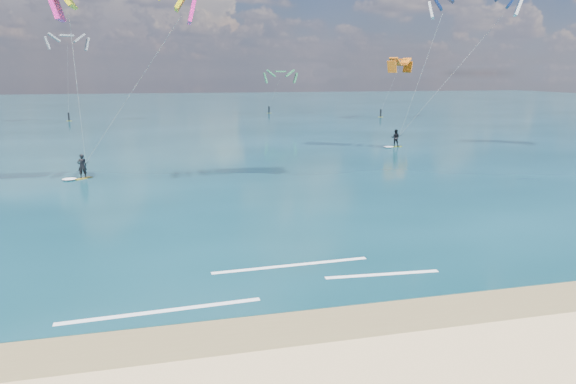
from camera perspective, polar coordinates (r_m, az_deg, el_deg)
The scene contains 7 objects.
ground at distance 52.15m, azimuth -10.57°, elevation 4.16°, with size 320.00×320.00×0.00m, color tan.
wet_sand_strip at distance 16.67m, azimuth -3.49°, elevation -15.13°, with size 320.00×2.40×0.01m, color brown.
sea at distance 115.79m, azimuth -12.29°, elevation 8.88°, with size 320.00×200.00×0.04m, color #082931.
kitesurfer_main at distance 38.12m, azimuth -19.91°, elevation 12.37°, with size 11.91×7.33×15.34m.
kitesurfer_far at distance 55.46m, azimuth 16.02°, elevation 13.58°, with size 12.10×8.99×17.22m.
shoreline_foam at distance 19.95m, azimuth -1.65°, elevation -10.05°, with size 14.30×3.64×0.01m.
distant_kites at distance 90.39m, azimuth -18.80°, elevation 10.98°, with size 86.74×31.70×13.61m.
Camera 1 is at (-2.44, -11.49, 7.87)m, focal length 32.00 mm.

